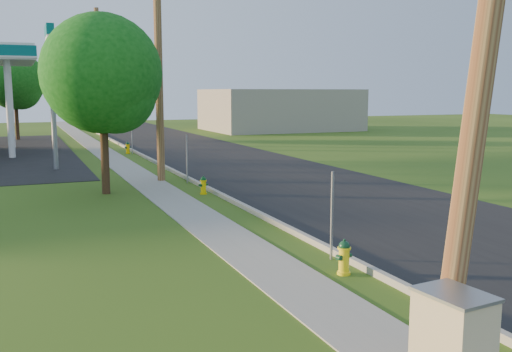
{
  "coord_description": "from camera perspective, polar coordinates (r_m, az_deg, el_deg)",
  "views": [
    {
      "loc": [
        -6.09,
        -6.61,
        3.73
      ],
      "look_at": [
        0.0,
        8.0,
        1.4
      ],
      "focal_mm": 40.0,
      "sensor_mm": 36.0,
      "label": 1
    }
  ],
  "objects": [
    {
      "name": "utility_cabinet",
      "position": [
        7.35,
        19.02,
        -16.26
      ],
      "size": [
        0.72,
        0.9,
        1.45
      ],
      "color": "tan",
      "rests_on": "ground"
    },
    {
      "name": "curb",
      "position": [
        18.24,
        -0.97,
        -3.19
      ],
      "size": [
        0.15,
        120.0,
        0.15
      ],
      "primitive_type": "cube",
      "color": "gray",
      "rests_on": "ground"
    },
    {
      "name": "tree_lot",
      "position": [
        48.8,
        -22.88,
        8.62
      ],
      "size": [
        4.6,
        4.6,
        6.97
      ],
      "color": "#342512",
      "rests_on": "ground"
    },
    {
      "name": "sign_post_near",
      "position": [
        12.82,
        7.61,
        -3.99
      ],
      "size": [
        0.05,
        0.04,
        2.0
      ],
      "primitive_type": "cube",
      "color": "gray",
      "rests_on": "ground"
    },
    {
      "name": "tree_verge",
      "position": [
        21.51,
        -14.87,
        9.42
      ],
      "size": [
        4.33,
        4.33,
        6.56
      ],
      "color": "#342512",
      "rests_on": "ground"
    },
    {
      "name": "utility_pole_near",
      "position": [
        7.92,
        22.42,
        15.54
      ],
      "size": [
        1.4,
        0.32,
        9.48
      ],
      "color": "brown",
      "rests_on": "ground"
    },
    {
      "name": "hydrant_mid",
      "position": [
        21.09,
        -5.28,
        -0.93
      ],
      "size": [
        0.35,
        0.32,
        0.68
      ],
      "color": "yellow",
      "rests_on": "ground"
    },
    {
      "name": "hydrant_near",
      "position": [
        11.98,
        8.81,
        -8.03
      ],
      "size": [
        0.39,
        0.35,
        0.75
      ],
      "color": "yellow",
      "rests_on": "ground"
    },
    {
      "name": "utility_pole_mid",
      "position": [
        24.27,
        -9.71,
        11.15
      ],
      "size": [
        1.4,
        0.32,
        9.8
      ],
      "color": "brown",
      "rests_on": "ground"
    },
    {
      "name": "price_pylon",
      "position": [
        29.2,
        -19.87,
        11.24
      ],
      "size": [
        0.34,
        2.04,
        6.85
      ],
      "color": "gray",
      "rests_on": "ground"
    },
    {
      "name": "ground_plane",
      "position": [
        9.73,
        19.09,
        -14.66
      ],
      "size": [
        140.0,
        140.0,
        0.0
      ],
      "primitive_type": "plane",
      "color": "#2C4B13",
      "rests_on": "ground"
    },
    {
      "name": "distant_building",
      "position": [
        56.98,
        2.41,
        6.64
      ],
      "size": [
        14.0,
        10.0,
        4.0
      ],
      "primitive_type": "cube",
      "color": "gray",
      "rests_on": "ground"
    },
    {
      "name": "utility_pole_far",
      "position": [
        41.98,
        -15.33,
        9.55
      ],
      "size": [
        1.4,
        0.32,
        9.5
      ],
      "color": "brown",
      "rests_on": "ground"
    },
    {
      "name": "sign_post_mid",
      "position": [
        23.64,
        -6.92,
        1.69
      ],
      "size": [
        0.05,
        0.04,
        2.0
      ],
      "primitive_type": "cube",
      "color": "gray",
      "rests_on": "ground"
    },
    {
      "name": "sidewalk",
      "position": [
        17.69,
        -6.26,
        -3.8
      ],
      "size": [
        1.5,
        120.0,
        0.03
      ],
      "primitive_type": "cube",
      "color": "#9B988D",
      "rests_on": "ground"
    },
    {
      "name": "road",
      "position": [
        20.04,
        9.73,
        -2.44
      ],
      "size": [
        8.0,
        120.0,
        0.02
      ],
      "primitive_type": "cube",
      "color": "black",
      "rests_on": "ground"
    },
    {
      "name": "sign_post_far",
      "position": [
        35.48,
        -12.3,
        3.78
      ],
      "size": [
        0.05,
        0.04,
        2.0
      ],
      "primitive_type": "cube",
      "color": "gray",
      "rests_on": "ground"
    },
    {
      "name": "hydrant_far",
      "position": [
        35.78,
        -12.7,
        2.78
      ],
      "size": [
        0.38,
        0.34,
        0.75
      ],
      "color": "#FFC403",
      "rests_on": "ground"
    }
  ]
}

